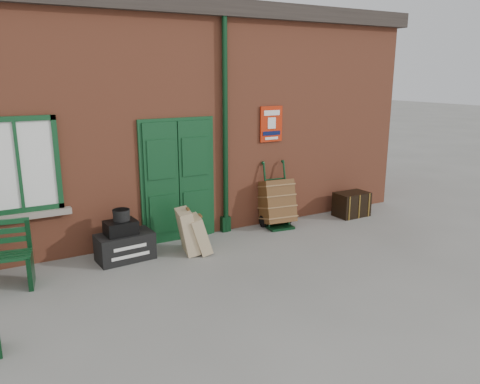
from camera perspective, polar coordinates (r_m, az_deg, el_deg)
ground at (r=7.78m, az=-1.15°, el=-8.56°), size 80.00×80.00×0.00m
station_building at (r=10.43m, az=-10.37°, el=9.30°), size 10.30×4.30×4.36m
houdini_trunk at (r=8.04m, az=-13.84°, el=-6.48°), size 0.95×0.57×0.46m
strongbox at (r=7.92m, az=-14.33°, el=-4.22°), size 0.53×0.40×0.23m
hatbox at (r=7.89m, az=-14.27°, el=-2.71°), size 0.29×0.29×0.18m
suitcase_back at (r=8.10m, az=-6.44°, el=-4.78°), size 0.43×0.59×0.78m
suitcase_front at (r=8.09m, az=-4.98°, el=-5.14°), size 0.46×0.55×0.68m
porter_trolley at (r=9.45m, az=4.51°, el=-1.27°), size 0.70×0.74×1.29m
dark_trunk at (r=10.46m, az=13.44°, el=-1.45°), size 0.73×0.48×0.52m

